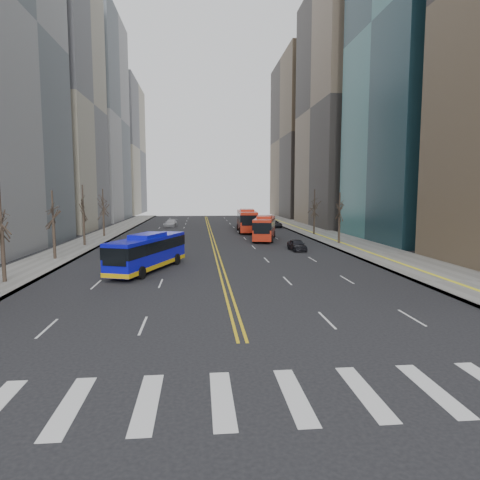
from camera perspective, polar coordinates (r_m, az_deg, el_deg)
The scene contains 14 objects.
ground at distance 14.75m, azimuth 2.49°, elevation -20.21°, with size 220.00×220.00×0.00m, color black.
sidewalk_right at distance 61.55m, azimuth 12.88°, elevation 0.10°, with size 7.00×130.00×0.15m, color gray.
sidewalk_left at distance 60.23m, azimuth -19.52°, elevation -0.24°, with size 5.00×130.00×0.15m, color gray.
crosswalk at distance 14.75m, azimuth 2.49°, elevation -20.19°, with size 26.70×4.00×0.01m.
centerline at distance 68.41m, azimuth -3.90°, elevation 0.80°, with size 0.55×100.00×0.01m.
office_towers at distance 83.42m, azimuth -4.21°, elevation 18.32°, with size 83.00×134.00×58.00m.
street_trees at distance 47.94m, azimuth -11.88°, elevation 4.15°, with size 35.20×47.20×7.60m.
blue_bus at distance 36.95m, azimuth -12.14°, elevation -1.47°, with size 5.84×10.93×3.17m.
red_bus_near at distance 59.66m, azimuth 3.29°, elevation 1.82°, with size 4.75×10.97×3.40m.
red_bus_far at distance 72.14m, azimuth 0.92°, elevation 2.79°, with size 3.46×12.26×3.83m.
car_white at distance 39.99m, azimuth -12.77°, elevation -2.20°, with size 1.62×4.64×1.53m, color silver.
car_dark_mid at distance 49.13m, azimuth 7.61°, elevation -0.66°, with size 1.54×3.84×1.31m, color black.
car_silver at distance 83.59m, azimuth -9.21°, elevation 2.23°, with size 2.00×4.92×1.43m, color #AEAEB4.
car_dark_far at distance 81.67m, azimuth 4.66°, elevation 2.15°, with size 2.18×4.72×1.31m, color black.
Camera 1 is at (-1.86, -13.06, 6.59)m, focal length 32.00 mm.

